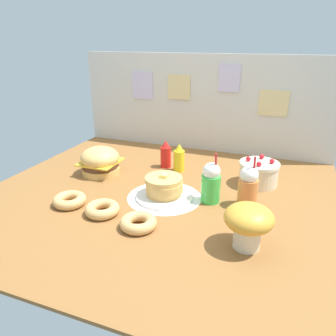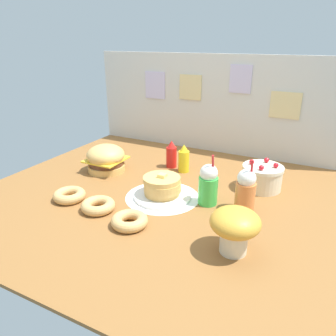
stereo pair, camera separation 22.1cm
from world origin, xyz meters
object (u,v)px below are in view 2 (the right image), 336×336
at_px(pancake_stack, 162,188).
at_px(mushroom_stool, 235,226).
at_px(donut_pink_glaze, 69,195).
at_px(burger, 106,159).
at_px(layer_cake, 262,177).
at_px(orange_float_cup, 246,190).
at_px(donut_vanilla, 129,220).
at_px(ketchup_bottle, 171,155).
at_px(donut_chocolate, 98,205).
at_px(cream_soda_cup, 208,185).
at_px(mustard_bottle, 184,159).

height_order(pancake_stack, mushroom_stool, mushroom_stool).
bearing_deg(donut_pink_glaze, burger, 100.02).
height_order(layer_cake, donut_pink_glaze, layer_cake).
height_order(pancake_stack, donut_pink_glaze, pancake_stack).
distance_m(orange_float_cup, mushroom_stool, 0.45).
height_order(pancake_stack, donut_vanilla, pancake_stack).
bearing_deg(pancake_stack, ketchup_bottle, 110.29).
bearing_deg(pancake_stack, mushroom_stool, -31.48).
bearing_deg(donut_chocolate, burger, 122.59).
bearing_deg(layer_cake, cream_soda_cup, -123.99).
distance_m(ketchup_bottle, orange_float_cup, 0.84).
xyz_separation_m(layer_cake, orange_float_cup, (-0.03, -0.35, 0.05)).
height_order(orange_float_cup, donut_chocolate, orange_float_cup).
relative_size(burger, donut_chocolate, 1.43).
bearing_deg(ketchup_bottle, layer_cake, -6.13).
bearing_deg(cream_soda_cup, mustard_bottle, 130.68).
bearing_deg(cream_soda_cup, burger, 170.56).
height_order(mustard_bottle, donut_vanilla, mustard_bottle).
relative_size(pancake_stack, orange_float_cup, 1.13).
height_order(cream_soda_cup, mushroom_stool, cream_soda_cup).
bearing_deg(burger, ketchup_bottle, 36.14).
bearing_deg(donut_chocolate, mustard_bottle, 75.70).
height_order(burger, mushroom_stool, mushroom_stool).
bearing_deg(donut_chocolate, pancake_stack, 51.21).
xyz_separation_m(ketchup_bottle, orange_float_cup, (0.72, -0.43, 0.03)).
xyz_separation_m(donut_pink_glaze, mushroom_stool, (1.12, -0.05, 0.11)).
xyz_separation_m(ketchup_bottle, donut_pink_glaze, (-0.33, -0.83, -0.07)).
height_order(orange_float_cup, mushroom_stool, orange_float_cup).
bearing_deg(mustard_bottle, orange_float_cup, -33.61).
distance_m(orange_float_cup, donut_chocolate, 0.90).
distance_m(layer_cake, mustard_bottle, 0.62).
xyz_separation_m(orange_float_cup, donut_vanilla, (-0.53, -0.48, -0.10)).
height_order(ketchup_bottle, donut_vanilla, ketchup_bottle).
height_order(burger, cream_soda_cup, cream_soda_cup).
relative_size(burger, ketchup_bottle, 1.33).
relative_size(pancake_stack, donut_pink_glaze, 1.83).
relative_size(orange_float_cup, donut_chocolate, 1.61).
bearing_deg(orange_float_cup, donut_vanilla, -137.59).
bearing_deg(donut_vanilla, mustard_bottle, 94.17).
distance_m(donut_chocolate, mushroom_stool, 0.87).
height_order(layer_cake, orange_float_cup, orange_float_cup).
bearing_deg(layer_cake, mushroom_stool, -87.47).
bearing_deg(donut_pink_glaze, mustard_bottle, 59.42).
distance_m(burger, mustard_bottle, 0.62).
bearing_deg(pancake_stack, cream_soda_cup, 11.06).
relative_size(pancake_stack, donut_chocolate, 1.83).
relative_size(pancake_stack, cream_soda_cup, 1.13).
distance_m(burger, donut_vanilla, 0.87).
xyz_separation_m(layer_cake, ketchup_bottle, (-0.75, 0.08, 0.02)).
xyz_separation_m(mustard_bottle, donut_vanilla, (0.06, -0.87, -0.07)).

